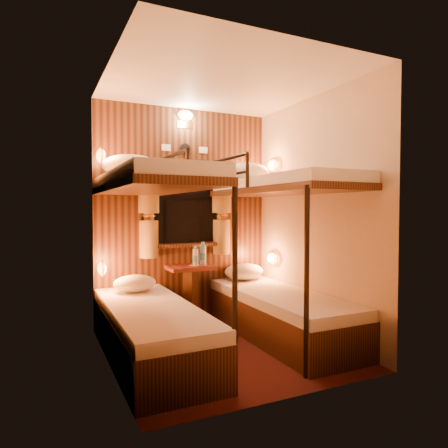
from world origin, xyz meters
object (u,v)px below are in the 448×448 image
table (191,287)px  bottle_left (195,258)px  bottle_right (203,255)px  bunk_left (151,293)px  bunk_right (280,281)px

table → bottle_left: (0.04, -0.05, 0.33)m
table → bottle_right: size_ratio=2.50×
table → bottle_right: 0.38m
bunk_left → bunk_right: size_ratio=1.00×
table → bottle_left: 0.34m
bottle_left → bunk_left: bearing=-133.2°
bunk_left → bottle_left: bearing=46.8°
bunk_left → bottle_right: size_ratio=7.26×
bunk_left → bunk_right: bearing=0.0°
table → bottle_left: bearing=-54.4°
bottle_left → bottle_right: 0.11m
table → bottle_left: bottle_left is taller
bunk_right → bunk_left: bearing=180.0°
bunk_right → table: size_ratio=2.90×
bunk_left → table: bearing=50.3°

